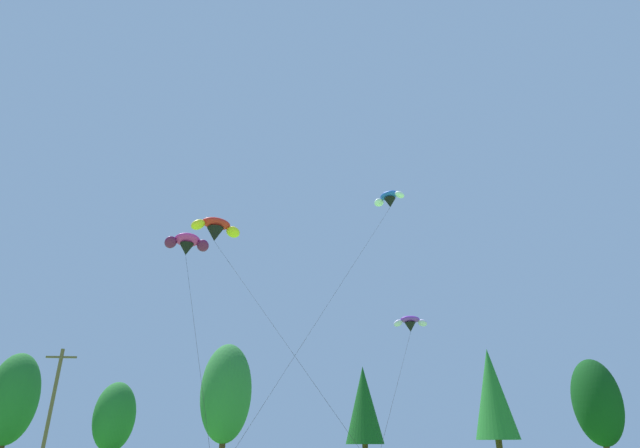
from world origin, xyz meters
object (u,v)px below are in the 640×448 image
(parafoil_kite_high_blue_white, at_px, (389,199))
(parafoil_kite_far_magenta, at_px, (187,244))
(utility_pole, at_px, (51,410))
(parafoil_kite_mid_red_yellow, at_px, (216,229))
(parafoil_kite_low_purple, at_px, (410,323))

(parafoil_kite_high_blue_white, relative_size, parafoil_kite_far_magenta, 1.48)
(utility_pole, relative_size, parafoil_kite_mid_red_yellow, 0.54)
(parafoil_kite_high_blue_white, height_order, parafoil_kite_far_magenta, parafoil_kite_high_blue_white)
(utility_pole, relative_size, parafoil_kite_high_blue_white, 0.42)
(utility_pole, bearing_deg, parafoil_kite_mid_red_yellow, -20.14)
(utility_pole, distance_m, parafoil_kite_far_magenta, 15.87)
(parafoil_kite_far_magenta, bearing_deg, parafoil_kite_mid_red_yellow, 67.67)
(parafoil_kite_high_blue_white, xyz_separation_m, parafoil_kite_far_magenta, (-15.62, -6.03, -7.08))
(parafoil_kite_mid_red_yellow, bearing_deg, parafoil_kite_far_magenta, -112.33)
(parafoil_kite_mid_red_yellow, bearing_deg, parafoil_kite_low_purple, 15.51)
(parafoil_kite_far_magenta, xyz_separation_m, parafoil_kite_low_purple, (17.11, 7.69, -3.38))
(utility_pole, bearing_deg, parafoil_kite_low_purple, 0.69)
(parafoil_kite_far_magenta, distance_m, parafoil_kite_low_purple, 19.06)
(parafoil_kite_far_magenta, bearing_deg, parafoil_kite_high_blue_white, 21.11)
(parafoil_kite_high_blue_white, distance_m, parafoil_kite_mid_red_yellow, 15.20)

